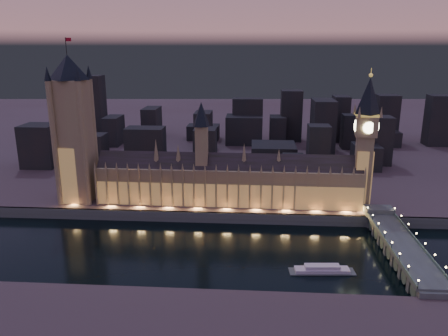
# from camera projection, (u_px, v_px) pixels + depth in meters

# --- Properties ---
(ground_plane) EXTENTS (2000.00, 2000.00, 0.00)m
(ground_plane) POSITION_uv_depth(u_px,v_px,m) (211.00, 247.00, 282.13)
(ground_plane) COLOR black
(ground_plane) RESTS_ON ground
(north_bank) EXTENTS (2000.00, 960.00, 8.00)m
(north_bank) POSITION_uv_depth(u_px,v_px,m) (239.00, 116.00, 780.55)
(north_bank) COLOR #4B3739
(north_bank) RESTS_ON ground
(embankment_wall) EXTENTS (2000.00, 2.50, 8.00)m
(embankment_wall) POSITION_uv_depth(u_px,v_px,m) (216.00, 218.00, 320.44)
(embankment_wall) COLOR #465049
(embankment_wall) RESTS_ON ground
(palace_of_westminster) EXTENTS (202.00, 22.68, 78.00)m
(palace_of_westminster) POSITION_uv_depth(u_px,v_px,m) (227.00, 180.00, 333.88)
(palace_of_westminster) COLOR #937B5C
(palace_of_westminster) RESTS_ON north_bank
(victoria_tower) EXTENTS (31.68, 31.68, 123.50)m
(victoria_tower) POSITION_uv_depth(u_px,v_px,m) (73.00, 123.00, 330.08)
(victoria_tower) COLOR #937B5C
(victoria_tower) RESTS_ON north_bank
(elizabeth_tower) EXTENTS (18.00, 18.00, 102.74)m
(elizabeth_tower) POSITION_uv_depth(u_px,v_px,m) (366.00, 132.00, 316.95)
(elizabeth_tower) COLOR #937B5C
(elizabeth_tower) RESTS_ON north_bank
(westminster_bridge) EXTENTS (19.88, 113.00, 15.90)m
(westminster_bridge) POSITION_uv_depth(u_px,v_px,m) (399.00, 247.00, 269.51)
(westminster_bridge) COLOR #465049
(westminster_bridge) RESTS_ON ground
(river_boat) EXTENTS (38.13, 11.32, 4.50)m
(river_boat) POSITION_uv_depth(u_px,v_px,m) (322.00, 270.00, 250.70)
(river_boat) COLOR #465049
(river_boat) RESTS_ON ground
(city_backdrop) EXTENTS (481.48, 215.63, 81.03)m
(city_backdrop) POSITION_uv_depth(u_px,v_px,m) (264.00, 130.00, 508.27)
(city_backdrop) COLOR black
(city_backdrop) RESTS_ON north_bank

